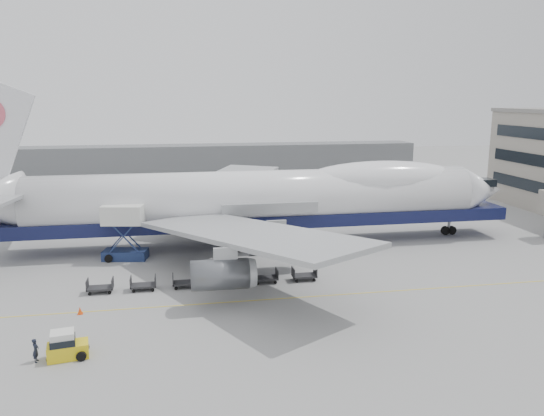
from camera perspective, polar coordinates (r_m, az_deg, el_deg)
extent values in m
plane|color=gray|center=(52.87, 0.34, -7.34)|extent=(260.00, 260.00, 0.00)
cube|color=gold|center=(47.35, 1.69, -9.67)|extent=(60.00, 0.15, 0.01)
cube|color=slate|center=(119.89, -10.61, 4.98)|extent=(110.00, 8.00, 7.00)
cylinder|color=white|center=(62.86, -1.66, 1.13)|extent=(52.00, 6.40, 6.40)
cube|color=#11153F|center=(63.54, -0.76, -1.10)|extent=(60.00, 5.76, 1.50)
cone|color=white|center=(72.98, 21.48, 1.81)|extent=(6.00, 6.40, 6.40)
ellipsoid|color=white|center=(66.67, 11.72, 3.04)|extent=(20.67, 5.78, 4.56)
cube|color=#9EA0A3|center=(48.78, -2.63, -2.73)|extent=(20.35, 26.74, 2.26)
cube|color=#9EA0A3|center=(76.61, -5.49, 2.56)|extent=(20.35, 26.74, 2.26)
cylinder|color=#595B60|center=(81.44, -7.84, 1.49)|extent=(4.80, 2.60, 2.60)
cylinder|color=#595B60|center=(73.12, -2.83, 0.41)|extent=(4.80, 2.60, 2.60)
cylinder|color=#595B60|center=(53.88, -0.05, -3.73)|extent=(4.80, 2.60, 2.60)
cylinder|color=#595B60|center=(44.61, -5.64, -7.13)|extent=(4.80, 2.60, 2.60)
cylinder|color=slate|center=(71.83, 18.49, -1.76)|extent=(0.36, 0.36, 2.50)
cylinder|color=black|center=(71.99, 18.46, -2.30)|extent=(1.10, 0.45, 1.10)
cylinder|color=slate|center=(60.59, -4.02, -3.62)|extent=(0.36, 0.36, 2.50)
cylinder|color=black|center=(60.78, -4.01, -4.25)|extent=(1.10, 0.45, 1.10)
cylinder|color=slate|center=(66.37, -4.59, -2.26)|extent=(0.36, 0.36, 2.50)
cylinder|color=black|center=(66.54, -4.58, -2.84)|extent=(1.10, 0.45, 1.10)
cube|color=navy|center=(60.28, -15.48, -4.84)|extent=(5.02, 3.06, 1.03)
cube|color=silver|center=(59.19, -15.72, -0.67)|extent=(4.69, 3.17, 2.07)
cube|color=navy|center=(58.69, -15.69, -2.98)|extent=(3.32, 0.72, 3.71)
cube|color=navy|center=(60.68, -15.52, -2.49)|extent=(3.32, 0.72, 3.71)
cube|color=slate|center=(60.65, -15.59, -0.37)|extent=(2.42, 1.51, 0.15)
cylinder|color=black|center=(59.60, -17.18, -5.22)|extent=(0.84, 0.33, 0.84)
cylinder|color=black|center=(61.39, -16.98, -4.72)|extent=(0.84, 0.33, 0.84)
cylinder|color=black|center=(59.27, -13.92, -5.13)|extent=(0.84, 0.33, 0.84)
cylinder|color=black|center=(61.07, -13.82, -4.63)|extent=(0.84, 0.33, 0.84)
cube|color=yellow|center=(39.68, -21.08, -14.11)|extent=(2.83, 1.81, 1.04)
cube|color=silver|center=(39.31, -21.61, -12.90)|extent=(1.70, 1.54, 0.94)
cube|color=black|center=(39.38, -21.59, -13.15)|extent=(1.80, 1.65, 0.47)
cylinder|color=black|center=(39.42, -22.62, -14.72)|extent=(0.66, 0.28, 0.66)
cylinder|color=black|center=(40.49, -22.25, -13.96)|extent=(0.66, 0.28, 0.66)
cylinder|color=black|center=(39.05, -19.83, -14.76)|extent=(0.66, 0.28, 0.66)
cylinder|color=black|center=(40.13, -19.54, -13.99)|extent=(0.66, 0.28, 0.66)
imported|color=black|center=(39.82, -24.08, -13.80)|extent=(0.40, 0.60, 1.64)
cone|color=#EA430C|center=(46.70, -19.96, -10.32)|extent=(0.40, 0.40, 0.63)
cube|color=#EA430C|center=(46.81, -19.93, -10.65)|extent=(0.42, 0.42, 0.03)
cube|color=#2D2D30|center=(50.88, -17.99, -8.18)|extent=(2.30, 1.35, 0.18)
cube|color=#2D2D30|center=(50.91, -19.25, -7.77)|extent=(0.08, 1.35, 0.90)
cube|color=#2D2D30|center=(50.60, -16.77, -7.73)|extent=(0.08, 1.35, 0.90)
cylinder|color=black|center=(50.60, -19.01, -8.72)|extent=(0.30, 0.12, 0.30)
cylinder|color=black|center=(51.62, -18.83, -8.30)|extent=(0.30, 0.12, 0.30)
cylinder|color=black|center=(50.35, -17.08, -8.70)|extent=(0.30, 0.12, 0.30)
cylinder|color=black|center=(51.38, -16.94, -8.27)|extent=(0.30, 0.12, 0.30)
cube|color=#2D2D30|center=(50.48, -13.68, -8.09)|extent=(2.30, 1.35, 0.18)
cube|color=#2D2D30|center=(50.43, -14.96, -7.69)|extent=(0.08, 1.35, 0.90)
cube|color=#2D2D30|center=(50.28, -12.44, -7.62)|extent=(0.08, 1.35, 0.90)
cylinder|color=black|center=(50.13, -14.68, -8.65)|extent=(0.30, 0.12, 0.30)
cylinder|color=black|center=(51.16, -14.59, -8.22)|extent=(0.30, 0.12, 0.30)
cylinder|color=black|center=(50.01, -12.71, -8.59)|extent=(0.30, 0.12, 0.30)
cylinder|color=black|center=(51.05, -12.67, -8.17)|extent=(0.30, 0.12, 0.30)
cube|color=#2D2D30|center=(50.36, -9.33, -7.95)|extent=(2.30, 1.35, 0.18)
cube|color=#2D2D30|center=(50.24, -10.61, -7.56)|extent=(0.08, 1.35, 0.90)
cube|color=#2D2D30|center=(50.25, -8.08, -7.47)|extent=(0.08, 1.35, 0.90)
cylinder|color=black|center=(49.95, -10.29, -8.52)|extent=(0.30, 0.12, 0.30)
cylinder|color=black|center=(50.98, -10.29, -8.09)|extent=(0.30, 0.12, 0.30)
cylinder|color=black|center=(49.96, -8.32, -8.44)|extent=(0.30, 0.12, 0.30)
cylinder|color=black|center=(51.00, -8.36, -8.02)|extent=(0.30, 0.12, 0.30)
cube|color=#2D2D30|center=(50.53, -4.98, -7.76)|extent=(2.30, 1.35, 0.18)
cube|color=#2D2D30|center=(50.32, -6.25, -7.39)|extent=(0.08, 1.35, 0.90)
cube|color=#2D2D30|center=(50.51, -3.74, -7.27)|extent=(0.08, 1.35, 0.90)
cylinder|color=black|center=(50.06, -5.90, -8.34)|extent=(0.30, 0.12, 0.30)
cylinder|color=black|center=(51.09, -5.99, -7.92)|extent=(0.30, 0.12, 0.30)
cylinder|color=black|center=(50.20, -3.94, -8.24)|extent=(0.30, 0.12, 0.30)
cylinder|color=black|center=(51.23, -4.08, -7.83)|extent=(0.30, 0.12, 0.30)
cube|color=#2D2D30|center=(50.99, -0.70, -7.54)|extent=(2.30, 1.35, 0.18)
cube|color=#2D2D30|center=(50.70, -1.93, -7.18)|extent=(0.08, 1.35, 0.90)
cube|color=#2D2D30|center=(51.04, 0.53, -7.04)|extent=(0.08, 1.35, 0.90)
cylinder|color=black|center=(50.45, -1.55, -8.11)|extent=(0.30, 0.12, 0.30)
cylinder|color=black|center=(51.48, -1.74, -7.70)|extent=(0.30, 0.12, 0.30)
cylinder|color=black|center=(50.72, 0.37, -8.00)|extent=(0.30, 0.12, 0.30)
cylinder|color=black|center=(51.74, 0.14, -7.60)|extent=(0.30, 0.12, 0.30)
cube|color=#2D2D30|center=(51.72, 3.49, -7.27)|extent=(2.30, 1.35, 0.18)
cube|color=#2D2D30|center=(51.35, 2.29, -6.93)|extent=(0.08, 1.35, 0.90)
cube|color=#2D2D30|center=(51.85, 4.68, -6.77)|extent=(0.08, 1.35, 0.90)
cylinder|color=black|center=(51.12, 2.70, -7.85)|extent=(0.30, 0.12, 0.30)
cylinder|color=black|center=(52.14, 2.42, -7.45)|extent=(0.30, 0.12, 0.30)
cylinder|color=black|center=(51.51, 4.56, -7.72)|extent=(0.30, 0.12, 0.30)
cylinder|color=black|center=(52.52, 4.25, -7.33)|extent=(0.30, 0.12, 0.30)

